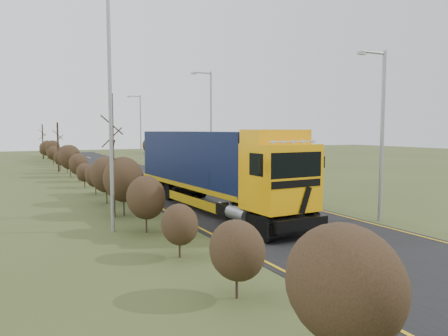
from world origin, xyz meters
name	(u,v)px	position (x,y,z in m)	size (l,w,h in m)	color
ground	(268,220)	(0.00, 0.00, 0.00)	(160.00, 160.00, 0.00)	#3C471E
road	(190,193)	(0.00, 10.00, 0.01)	(8.00, 120.00, 0.02)	black
layby	(215,175)	(6.50, 20.00, 0.01)	(6.00, 18.00, 0.02)	#292724
lane_markings	(192,193)	(0.00, 9.69, 0.03)	(7.52, 116.00, 0.01)	gold
hedgerow	(107,176)	(-6.00, 7.89, 1.62)	(2.24, 102.04, 6.05)	black
lorry	(214,165)	(-1.29, 3.39, 2.44)	(3.31, 15.58, 4.31)	black
car_red_hatchback	(221,169)	(6.10, 17.80, 0.75)	(1.78, 4.42, 1.51)	maroon
car_blue_sedan	(209,168)	(5.81, 19.84, 0.75)	(1.58, 4.53, 1.49)	#091135
streetlight_near	(381,129)	(4.51, -2.54, 4.33)	(1.69, 0.18, 7.91)	#939598
streetlight_mid	(210,119)	(5.67, 19.25, 5.31)	(2.04, 0.19, 9.60)	#939598
streetlight_far	(140,125)	(5.68, 43.13, 5.03)	(1.94, 0.18, 9.13)	#939598
left_pole	(111,116)	(-7.20, 0.87, 4.85)	(0.16, 0.16, 9.69)	#939598
speed_sign	(214,160)	(4.20, 15.24, 1.82)	(0.71, 0.10, 2.57)	#939598
warning_board	(165,158)	(4.38, 28.31, 1.21)	(0.75, 0.11, 1.97)	#939598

